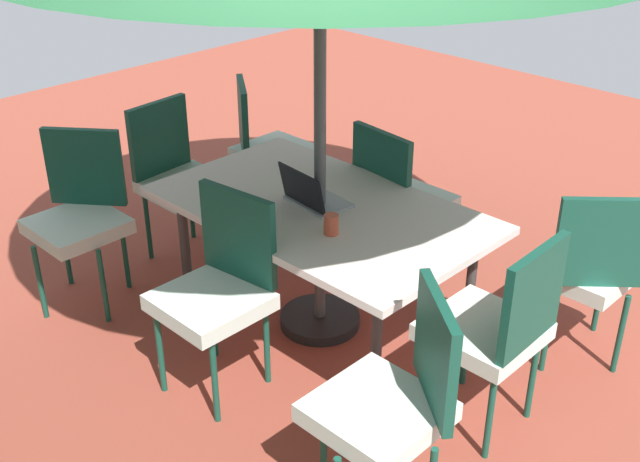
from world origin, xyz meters
TOP-DOWN VIEW (x-y plane):
  - ground_plane at (0.00, 0.00)m, footprint 10.00×10.00m
  - dining_table at (0.00, 0.00)m, footprint 1.72×1.03m
  - chair_south at (0.02, -0.67)m, footprint 0.47×0.48m
  - chair_northwest at (-1.10, 0.72)m, footprint 0.58×0.58m
  - chair_west at (-1.11, 0.04)m, footprint 0.47×0.46m
  - chair_southwest at (-1.14, -0.71)m, footprint 0.59×0.59m
  - chair_northeast at (1.16, 0.72)m, footprint 0.58×0.58m
  - chair_east at (1.18, 0.04)m, footprint 0.48×0.47m
  - chair_southeast at (1.15, -0.67)m, footprint 0.58×0.58m
  - chair_north at (0.00, 0.67)m, footprint 0.48×0.49m
  - laptop at (0.03, 0.02)m, footprint 0.34×0.28m
  - cup at (-0.25, 0.18)m, footprint 0.07×0.07m

SIDE VIEW (x-z plane):
  - ground_plane at x=0.00m, z-range -0.02..0.00m
  - chair_south at x=0.02m, z-range 0.06..1.04m
  - chair_northwest at x=-1.10m, z-range 0.06..1.04m
  - chair_west at x=-1.11m, z-range 0.06..1.04m
  - chair_southwest at x=-1.14m, z-range 0.06..1.04m
  - chair_northeast at x=1.16m, z-range 0.06..1.04m
  - chair_east at x=1.18m, z-range 0.06..1.04m
  - chair_southeast at x=1.15m, z-range 0.06..1.04m
  - chair_north at x=0.00m, z-range 0.06..1.04m
  - dining_table at x=0.00m, z-range 0.31..1.04m
  - laptop at x=0.03m, z-range 0.67..0.88m
  - cup at x=-0.25m, z-range 0.73..0.83m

